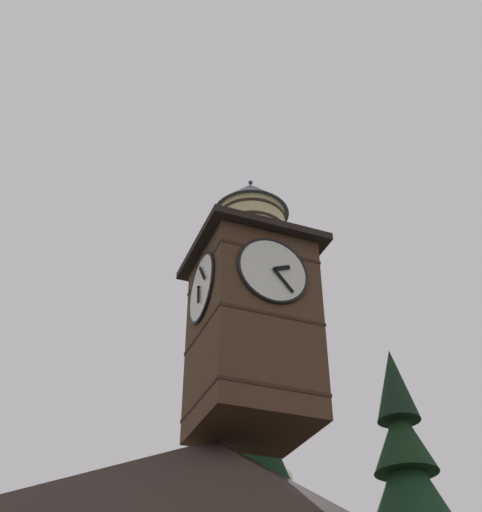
# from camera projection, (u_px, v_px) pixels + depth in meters

# --- Properties ---
(clock_tower) EXTENTS (3.96, 3.96, 9.38)m
(clock_tower) POSITION_uv_depth(u_px,v_px,m) (252.00, 305.00, 20.74)
(clock_tower) COLOR #4C3323
(clock_tower) RESTS_ON building_main
(moon) EXTENTS (1.71, 1.71, 1.71)m
(moon) POSITION_uv_depth(u_px,v_px,m) (282.00, 479.00, 49.76)
(moon) COLOR silver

